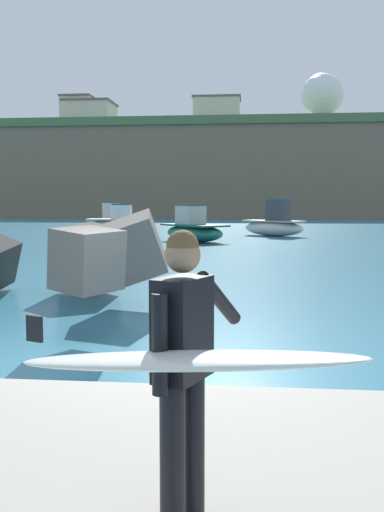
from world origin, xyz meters
TOP-DOWN VIEW (x-y plane):
  - ground_plane at (0.00, 0.00)m, footprint 400.00×400.00m
  - walkway_path at (0.00, -4.00)m, footprint 48.00×4.40m
  - breakwater_jetty at (-0.23, 2.82)m, footprint 32.07×8.10m
  - surfer_with_board at (0.88, -4.55)m, footprint 2.07×1.50m
  - boat_near_left at (-1.83, 23.93)m, footprint 4.48×4.74m
  - boat_near_centre at (-7.85, 31.23)m, footprint 4.54×2.44m
  - boat_near_right at (-10.06, 38.22)m, footprint 2.49×5.77m
  - boat_far_centre at (2.88, 29.82)m, footprint 4.48×4.07m
  - headland_bluff at (-13.78, 88.49)m, footprint 111.67×32.46m
  - radar_dome at (13.23, 91.71)m, footprint 7.08×7.08m
  - station_building_west at (-27.61, 88.52)m, footprint 5.29×6.64m
  - station_building_central at (-28.90, 98.10)m, footprint 6.50×7.20m
  - station_building_east at (-25.41, 87.31)m, footprint 7.99×7.61m
  - station_building_annex at (-4.23, 88.12)m, footprint 7.84×5.89m

SIDE VIEW (x-z plane):
  - ground_plane at x=0.00m, z-range 0.00..0.00m
  - walkway_path at x=0.00m, z-range 0.00..0.24m
  - boat_near_left at x=-1.83m, z-range -0.37..1.73m
  - boat_near_right at x=-10.06m, z-range -0.44..1.83m
  - boat_near_centre at x=-7.85m, z-range -0.35..1.77m
  - boat_far_centre at x=2.88m, z-range -0.46..1.99m
  - breakwater_jetty at x=-0.23m, z-range 0.04..2.17m
  - surfer_with_board at x=0.88m, z-range 0.39..2.16m
  - headland_bluff at x=-13.78m, z-range 0.02..14.27m
  - station_building_central at x=-28.90m, z-range 14.26..18.71m
  - station_building_east at x=-25.41m, z-range 14.26..18.94m
  - station_building_annex at x=-4.23m, z-range 14.26..19.42m
  - station_building_west at x=-27.61m, z-range 14.26..19.98m
  - radar_dome at x=13.23m, z-range 14.64..24.10m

